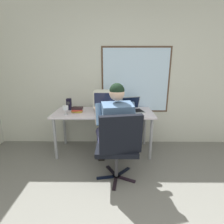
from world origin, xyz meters
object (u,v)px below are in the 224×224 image
desk_speaker (69,104)px  desk (104,116)px  person_seated (115,127)px  laptop (132,107)px  crt_monitor (105,99)px  book_stack (77,110)px  wine_glass (66,108)px  office_chair (118,143)px

desk_speaker → desk: bearing=-12.3°
desk → person_seated: (0.18, -0.59, 0.02)m
laptop → desk_speaker: (-1.10, 0.06, 0.04)m
person_seated → crt_monitor: 0.68m
desk → book_stack: book_stack is taller
crt_monitor → laptop: crt_monitor is taller
crt_monitor → wine_glass: crt_monitor is taller
book_stack → desk_speaker: bearing=134.8°
crt_monitor → desk_speaker: crt_monitor is taller
laptop → office_chair: bearing=-105.4°
desk_speaker → wine_glass: bearing=-85.9°
laptop → book_stack: 0.93m
book_stack → desk: bearing=6.0°
wine_glass → laptop: bearing=13.0°
laptop → desk_speaker: 1.11m
desk → book_stack: 0.45m
office_chair → wine_glass: 1.11m
office_chair → wine_glass: (-0.82, 0.69, 0.27)m
office_chair → person_seated: 0.30m
person_seated → office_chair: bearing=-80.6°
wine_glass → desk_speaker: desk_speaker is taller
desk_speaker → person_seated: bearing=-42.3°
laptop → desk_speaker: laptop is taller
laptop → desk_speaker: bearing=177.0°
office_chair → crt_monitor: (-0.20, 0.88, 0.38)m
person_seated → wine_glass: person_seated is taller
person_seated → desk_speaker: 1.09m
person_seated → book_stack: 0.83m
desk_speaker → book_stack: size_ratio=1.02×
desk → wine_glass: size_ratio=11.44×
book_stack → crt_monitor: bearing=7.1°
wine_glass → desk_speaker: 0.31m
desk → crt_monitor: 0.29m
desk_speaker → book_stack: (0.18, -0.18, -0.05)m
wine_glass → desk_speaker: size_ratio=0.74×
book_stack → laptop: bearing=7.5°
office_chair → desk_speaker: office_chair is taller
desk_speaker → book_stack: bearing=-45.2°
crt_monitor → wine_glass: 0.66m
crt_monitor → laptop: bearing=7.9°
crt_monitor → laptop: 0.49m
wine_glass → book_stack: (0.16, 0.13, -0.06)m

